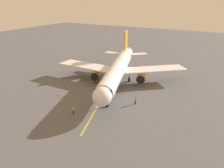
{
  "coord_description": "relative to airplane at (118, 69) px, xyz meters",
  "views": [
    {
      "loc": [
        -29.12,
        56.06,
        21.74
      ],
      "look_at": [
        -2.81,
        10.0,
        3.0
      ],
      "focal_mm": 40.78,
      "sensor_mm": 36.0,
      "label": 1
    }
  ],
  "objects": [
    {
      "name": "safety_cone_nose_right",
      "position": [
        6.46,
        13.53,
        -3.73
      ],
      "size": [
        0.32,
        0.32,
        0.55
      ],
      "primitive_type": "cone",
      "color": "#F2590F",
      "rests_on": "ground"
    },
    {
      "name": "apron_lead_in_line",
      "position": [
        -0.09,
        6.27,
        -4.0
      ],
      "size": [
        13.57,
        37.79,
        0.01
      ],
      "primitive_type": "cube",
      "rotation": [
        0.0,
        0.0,
        0.34
      ],
      "color": "yellow",
      "rests_on": "ground"
    },
    {
      "name": "airplane",
      "position": [
        0.0,
        0.0,
        0.0
      ],
      "size": [
        32.81,
        39.07,
        11.5
      ],
      "color": "white",
      "rests_on": "ground"
    },
    {
      "name": "tug_near_nose",
      "position": [
        0.64,
        -12.93,
        -3.3
      ],
      "size": [
        1.91,
        2.53,
        1.5
      ],
      "color": "yellow",
      "rests_on": "ground"
    },
    {
      "name": "ground_crew_marshaller",
      "position": [
        -0.76,
        19.18,
        -3.12
      ],
      "size": [
        0.39,
        0.47,
        1.71
      ],
      "color": "#23232D",
      "rests_on": "ground"
    },
    {
      "name": "ground_crew_wing_walker",
      "position": [
        -9.06,
        8.96,
        -3.12
      ],
      "size": [
        0.46,
        0.46,
        1.71
      ],
      "color": "#23232D",
      "rests_on": "ground"
    },
    {
      "name": "ground_plane",
      "position": [
        0.05,
        -2.2,
        -4.0
      ],
      "size": [
        220.0,
        220.0,
        0.0
      ],
      "primitive_type": "plane",
      "color": "#565659"
    },
    {
      "name": "safety_cone_nose_left",
      "position": [
        8.06,
        13.09,
        -3.73
      ],
      "size": [
        0.32,
        0.32,
        0.55
      ],
      "primitive_type": "cone",
      "color": "#F2590F",
      "rests_on": "ground"
    }
  ]
}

